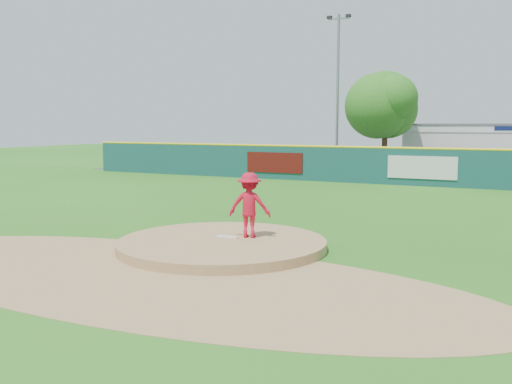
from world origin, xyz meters
The scene contains 12 objects.
ground centered at (0.00, 0.00, 0.00)m, with size 120.00×120.00×0.00m, color #286B19.
pitchers_mound centered at (0.00, 0.00, 0.00)m, with size 5.50×5.50×0.50m, color #9E774C.
pitching_rubber centered at (0.00, 0.30, 0.27)m, with size 0.60×0.15×0.04m, color white.
infield_dirt_arc centered at (0.00, -3.00, 0.01)m, with size 15.40×15.40×0.01m, color #9E774C.
parking_lot centered at (0.00, 27.00, 0.01)m, with size 44.00×16.00×0.02m, color #38383A.
pitcher centered at (0.50, 0.62, 1.12)m, with size 1.13×0.65×1.75m, color red.
van centered at (0.94, 25.08, 0.62)m, with size 1.99×4.31×1.20m, color white.
fence_banners centered at (-2.51, 17.92, 1.00)m, with size 12.18×0.04×1.20m.
playground_slide centered at (-12.27, 21.94, 0.87)m, with size 1.10×3.11×1.71m.
outfield_fence centered at (0.00, 18.00, 1.09)m, with size 40.00×0.14×2.07m.
deciduous_tree centered at (-2.00, 25.00, 4.55)m, with size 5.60×5.60×7.36m.
light_pole_left centered at (-6.00, 27.00, 6.05)m, with size 1.75×0.25×11.00m.
Camera 1 is at (7.43, -12.76, 3.27)m, focal length 40.00 mm.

